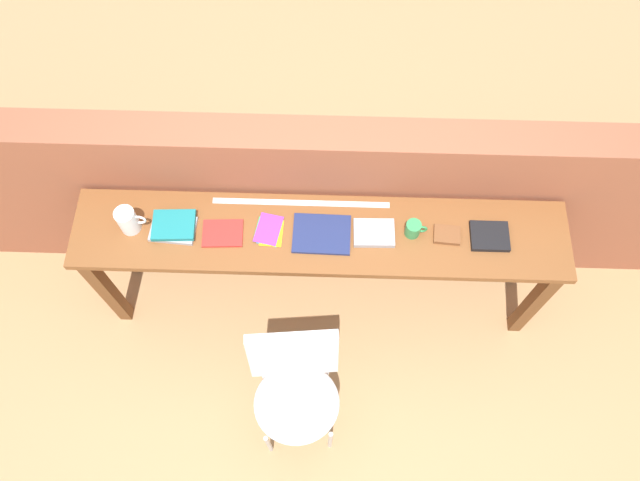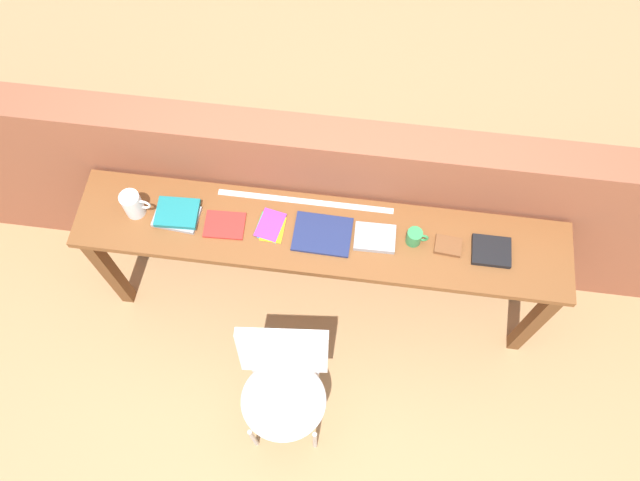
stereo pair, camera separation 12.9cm
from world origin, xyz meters
The scene contains 14 objects.
ground_plane centered at (0.00, 0.00, 0.00)m, with size 40.00×40.00×0.00m, color tan.
brick_wall_back centered at (0.00, 0.64, 0.63)m, with size 6.00×0.20×1.26m, color #935138.
sideboard centered at (0.00, 0.30, 0.74)m, with size 2.50×0.44×0.88m.
chair_white_moulded centered at (-0.10, -0.39, 0.53)m, with size 0.48×0.49×0.89m.
pitcher_white centered at (-0.95, 0.30, 0.96)m, with size 0.14×0.10×0.18m.
book_stack_leftmost centered at (-0.73, 0.30, 0.90)m, with size 0.23×0.18×0.05m.
magazine_cycling centered at (-0.49, 0.28, 0.89)m, with size 0.20×0.15×0.01m, color red.
pamphlet_pile_colourful centered at (-0.26, 0.30, 0.89)m, with size 0.15×0.19×0.01m.
book_open_centre centered at (0.01, 0.29, 0.89)m, with size 0.29×0.22×0.02m, color navy.
book_grey_hardcover centered at (0.27, 0.30, 0.89)m, with size 0.20×0.15×0.03m, color #9E9EA3.
mug centered at (0.46, 0.32, 0.92)m, with size 0.11×0.08×0.09m.
leather_journal_brown centered at (0.63, 0.31, 0.89)m, with size 0.13×0.10×0.02m, color brown.
book_repair_rightmost centered at (0.84, 0.30, 0.89)m, with size 0.19×0.16×0.03m, color black.
ruler_metal_back_edge centered at (-0.10, 0.47, 0.88)m, with size 0.91×0.03×0.00m, color silver.
Camera 2 is at (0.17, -1.07, 3.67)m, focal length 35.00 mm.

